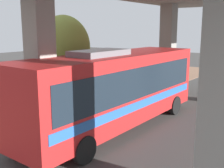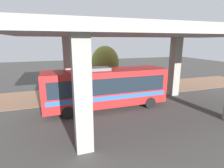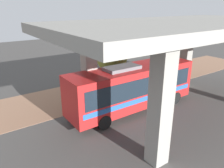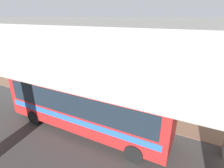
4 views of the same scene
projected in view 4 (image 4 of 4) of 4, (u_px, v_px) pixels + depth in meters
The scene contains 8 objects.
ground_plane at pixel (136, 123), 12.03m from camera, with size 80.00×80.00×0.00m, color #474442.
sidewalk_strip at pixel (148, 104), 14.50m from camera, with size 6.00×40.00×0.02m.
overpass at pixel (107, 42), 6.54m from camera, with size 9.40×19.11×6.81m.
bus at pixel (86, 101), 10.77m from camera, with size 2.78×10.57×3.70m.
fire_hydrant at pixel (80, 95), 15.19m from camera, with size 0.38×0.18×0.93m.
planter_front at pixel (158, 102), 13.06m from camera, with size 1.24×1.24×1.70m.
planter_middle at pixel (111, 98), 13.52m from camera, with size 1.38×1.38×1.81m.
street_tree_near at pixel (134, 63), 13.56m from camera, with size 3.08×3.08×5.34m.
Camera 4 is at (9.83, 3.25, 6.88)m, focal length 28.00 mm.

